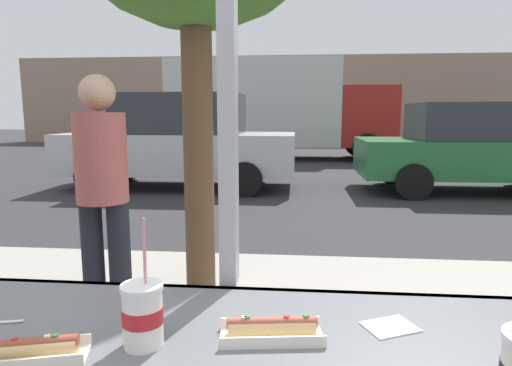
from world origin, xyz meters
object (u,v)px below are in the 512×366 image
parked_car_silver (180,142)px  pedestrian (102,187)px  box_truck (275,107)px  hotdog_tray_far (18,351)px  soda_cup_left (143,314)px  hotdog_tray_near (272,329)px  parked_car_green (474,147)px

parked_car_silver → pedestrian: parked_car_silver is taller
box_truck → hotdog_tray_far: bearing=-89.4°
box_truck → pedestrian: 12.07m
soda_cup_left → hotdog_tray_far: size_ratio=1.04×
soda_cup_left → pedestrian: bearing=116.9°
hotdog_tray_far → box_truck: size_ratio=0.04×
hotdog_tray_far → box_truck: box_truck is taller
soda_cup_left → parked_car_silver: (-2.01, 7.80, -0.13)m
box_truck → hotdog_tray_near: bearing=-87.2°
hotdog_tray_far → parked_car_silver: size_ratio=0.06×
soda_cup_left → box_truck: bearing=91.6°
pedestrian → box_truck: bearing=87.7°
pedestrian → hotdog_tray_near: bearing=-55.2°
hotdog_tray_far → parked_car_green: bearing=63.4°
parked_car_green → pedestrian: pedestrian is taller
soda_cup_left → parked_car_green: parked_car_green is taller
hotdog_tray_far → box_truck: (-0.15, 13.86, 0.71)m
soda_cup_left → hotdog_tray_near: soda_cup_left is taller
parked_car_green → box_truck: 7.30m
hotdog_tray_far → parked_car_silver: bearing=102.6°
pedestrian → parked_car_green: bearing=52.9°
pedestrian → parked_car_silver: bearing=100.5°
hotdog_tray_near → parked_car_green: bearing=66.1°
parked_car_green → soda_cup_left: bearing=-115.5°
hotdog_tray_near → pedestrian: bearing=124.8°
hotdog_tray_far → hotdog_tray_near: bearing=15.7°
parked_car_silver → hotdog_tray_near: bearing=-73.5°
parked_car_silver → parked_car_green: size_ratio=1.08×
parked_car_silver → parked_car_green: parked_car_silver is taller
parked_car_silver → parked_car_green: (5.72, -0.00, -0.08)m
hotdog_tray_near → box_truck: (-0.68, 13.71, 0.71)m
parked_car_silver → box_truck: (1.62, 5.97, 0.78)m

